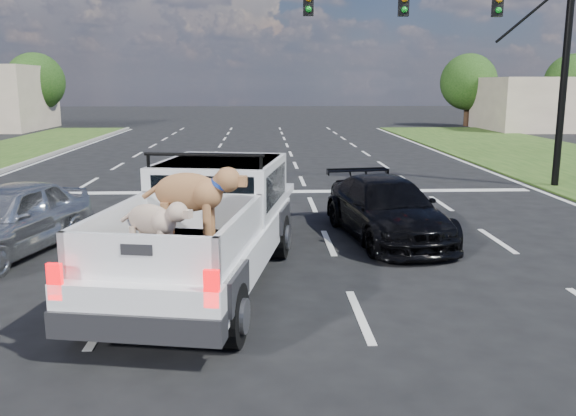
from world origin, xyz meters
name	(u,v)px	position (x,y,z in m)	size (l,w,h in m)	color
ground	(235,318)	(0.00, 0.00, 0.00)	(160.00, 160.00, 0.00)	black
road_markings	(246,216)	(0.00, 6.56, 0.01)	(17.75, 60.00, 0.01)	silver
traffic_signal	(489,31)	(7.20, 10.50, 4.73)	(9.11, 0.31, 7.00)	black
building_right	(572,104)	(22.00, 34.00, 1.80)	(12.00, 7.00, 3.60)	beige
tree_far_c	(35,82)	(-16.00, 38.00, 3.29)	(4.20, 4.20, 5.40)	#332114
tree_far_d	(469,82)	(16.00, 38.00, 3.29)	(4.20, 4.20, 5.40)	#332114
tree_far_e	(573,82)	(24.00, 38.00, 3.29)	(4.20, 4.20, 5.40)	#332114
pickup_truck	(205,224)	(-0.51, 1.46, 1.00)	(3.01, 5.96, 2.13)	black
silver_sedan	(7,219)	(-4.41, 3.42, 0.69)	(1.63, 4.06, 1.38)	#B9BCC1
black_coupe	(387,209)	(2.99, 4.31, 0.63)	(1.76, 4.32, 1.25)	black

